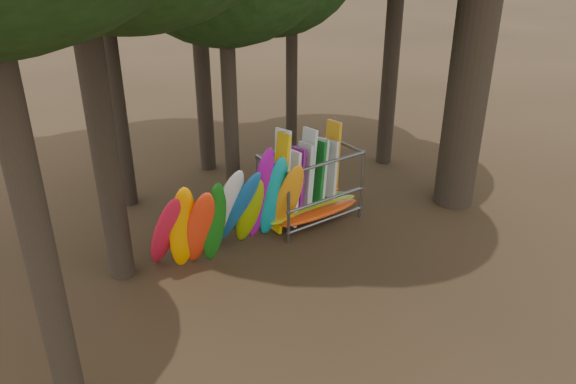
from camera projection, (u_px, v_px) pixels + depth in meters
ground at (337, 254)px, 15.01m from camera, size 120.00×120.00×0.00m
kayak_row at (232, 212)px, 14.39m from camera, size 4.29×2.16×3.13m
storage_rack at (310, 189)px, 16.37m from camera, size 3.13×1.50×2.88m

